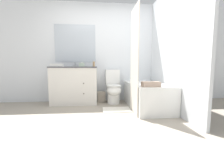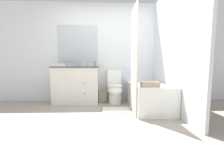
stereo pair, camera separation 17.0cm
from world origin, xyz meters
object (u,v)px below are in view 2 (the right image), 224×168
object	(u,v)px
tissue_box	(84,65)
bathtub	(147,95)
toilet	(115,88)
wastebasket	(103,97)
bath_mat	(117,110)
hand_towel_folded	(59,65)
vanity_cabinet	(77,85)
soap_dispenser	(95,64)
sink_faucet	(78,65)
bath_towel_folded	(150,84)

from	to	relation	value
tissue_box	bathtub	bearing A→B (deg)	-24.15
toilet	wastebasket	bearing A→B (deg)	150.53
tissue_box	bath_mat	distance (m)	1.48
toilet	hand_towel_folded	world-z (taller)	hand_towel_folded
vanity_cabinet	wastebasket	world-z (taller)	vanity_cabinet
wastebasket	bath_mat	size ratio (longest dim) A/B	0.48
soap_dispenser	tissue_box	bearing A→B (deg)	148.04
sink_faucet	toilet	size ratio (longest dim) A/B	0.17
toilet	tissue_box	xyz separation A→B (m)	(-0.78, 0.23, 0.57)
sink_faucet	bath_mat	xyz separation A→B (m)	(0.94, -0.87, -0.92)
sink_faucet	toilet	bearing A→B (deg)	-15.51
bath_mat	sink_faucet	bearing A→B (deg)	137.24
bath_towel_folded	bath_mat	size ratio (longest dim) A/B	0.55
bathtub	bath_towel_folded	world-z (taller)	bath_towel_folded
bath_towel_folded	vanity_cabinet	bearing A→B (deg)	144.42
tissue_box	bath_towel_folded	xyz separation A→B (m)	(1.34, -1.24, -0.37)
sink_faucet	bathtub	bearing A→B (deg)	-22.98
vanity_cabinet	bathtub	size ratio (longest dim) A/B	0.71
toilet	bath_mat	world-z (taller)	toilet
wastebasket	soap_dispenser	size ratio (longest dim) A/B	1.80
soap_dispenser	bath_towel_folded	size ratio (longest dim) A/B	0.48
bath_mat	tissue_box	bearing A→B (deg)	132.94
toilet	bath_towel_folded	size ratio (longest dim) A/B	2.64
sink_faucet	bath_towel_folded	distance (m)	2.00
soap_dispenser	toilet	bearing A→B (deg)	-4.45
tissue_box	sink_faucet	bearing A→B (deg)	168.39
hand_towel_folded	bath_towel_folded	world-z (taller)	hand_towel_folded
hand_towel_folded	tissue_box	bearing A→B (deg)	29.47
vanity_cabinet	tissue_box	distance (m)	0.54
wastebasket	bath_towel_folded	distance (m)	1.52
toilet	wastebasket	world-z (taller)	toilet
sink_faucet	tissue_box	bearing A→B (deg)	-11.61
toilet	bath_mat	distance (m)	0.71
toilet	hand_towel_folded	size ratio (longest dim) A/B	2.97
bathtub	wastebasket	xyz separation A→B (m)	(-0.98, 0.59, -0.13)
wastebasket	soap_dispenser	bearing A→B (deg)	-144.49
vanity_cabinet	bathtub	world-z (taller)	vanity_cabinet
wastebasket	hand_towel_folded	world-z (taller)	hand_towel_folded
sink_faucet	bathtub	world-z (taller)	sink_faucet
hand_towel_folded	wastebasket	bearing A→B (deg)	13.09
tissue_box	hand_towel_folded	xyz separation A→B (m)	(-0.53, -0.30, -0.02)
toilet	soap_dispenser	world-z (taller)	soap_dispenser
sink_faucet	soap_dispenser	distance (m)	0.52
bath_mat	bathtub	bearing A→B (deg)	14.95
bathtub	sink_faucet	bearing A→B (deg)	157.02
bath_towel_folded	bath_mat	xyz separation A→B (m)	(-0.57, 0.40, -0.57)
vanity_cabinet	toilet	distance (m)	0.94
hand_towel_folded	bath_towel_folded	xyz separation A→B (m)	(1.87, -0.94, -0.35)
vanity_cabinet	bath_towel_folded	distance (m)	1.86
bathtub	soap_dispenser	world-z (taller)	soap_dispenser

